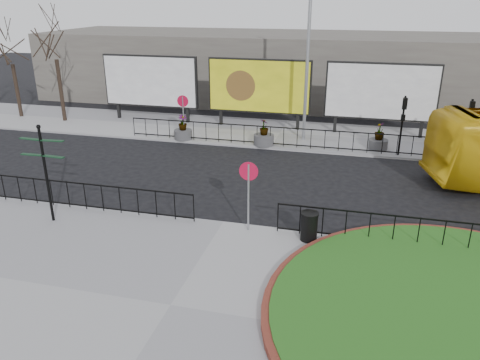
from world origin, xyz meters
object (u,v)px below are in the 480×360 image
(planter_a, at_px, (183,131))
(billboard_mid, at_px, (259,86))
(fingerpost_sign, at_px, (45,164))
(planter_b, at_px, (264,137))
(lamp_post, at_px, (308,53))
(planter_c, at_px, (379,140))
(litter_bin, at_px, (309,226))

(planter_a, bearing_deg, billboard_mid, 45.04)
(billboard_mid, bearing_deg, planter_a, -134.96)
(fingerpost_sign, xyz_separation_m, planter_b, (5.52, 10.79, -1.68))
(billboard_mid, xyz_separation_m, lamp_post, (3.01, -1.97, 2.23))
(billboard_mid, distance_m, fingerpost_sign, 15.05)
(planter_c, bearing_deg, litter_bin, -102.72)
(fingerpost_sign, height_order, litter_bin, fingerpost_sign)
(litter_bin, bearing_deg, planter_b, 109.47)
(billboard_mid, bearing_deg, planter_b, -73.55)
(billboard_mid, distance_m, lamp_post, 4.23)
(lamp_post, bearing_deg, billboard_mid, 146.75)
(billboard_mid, distance_m, planter_a, 5.44)
(billboard_mid, xyz_separation_m, litter_bin, (4.59, -13.57, -1.98))
(planter_b, distance_m, planter_c, 6.02)
(litter_bin, bearing_deg, lamp_post, 97.77)
(billboard_mid, xyz_separation_m, planter_c, (7.02, -2.80, -1.99))
(billboard_mid, height_order, lamp_post, lamp_post)
(planter_a, xyz_separation_m, planter_c, (10.59, 0.77, 0.04))
(planter_a, distance_m, planter_c, 10.62)
(planter_b, relative_size, planter_c, 1.01)
(lamp_post, xyz_separation_m, planter_a, (-6.57, -1.60, -4.26))
(billboard_mid, distance_m, planter_c, 7.82)
(billboard_mid, distance_m, planter_b, 4.24)
(billboard_mid, height_order, planter_c, billboard_mid)
(planter_a, relative_size, planter_c, 0.97)
(planter_b, bearing_deg, planter_c, 7.38)
(fingerpost_sign, bearing_deg, planter_b, 66.50)
(lamp_post, bearing_deg, planter_a, -166.32)
(lamp_post, distance_m, planter_b, 4.95)
(fingerpost_sign, xyz_separation_m, planter_a, (0.89, 10.79, -1.68))
(fingerpost_sign, bearing_deg, planter_c, 48.78)
(lamp_post, xyz_separation_m, planter_b, (-1.95, -1.60, -4.26))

